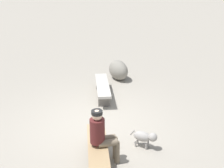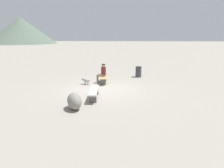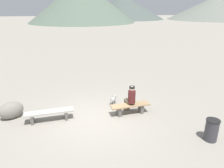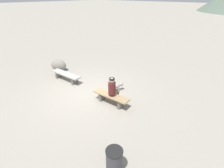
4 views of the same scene
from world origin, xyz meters
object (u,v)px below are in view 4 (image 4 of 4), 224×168
(dog, at_px, (118,86))
(trash_bin, at_px, (114,161))
(bench_left, at_px, (66,75))
(bench_right, at_px, (111,97))
(seated_person, at_px, (113,89))
(boulder, at_px, (59,65))

(dog, distance_m, trash_bin, 4.31)
(bench_left, relative_size, dog, 3.19)
(bench_right, distance_m, seated_person, 0.42)
(bench_right, relative_size, trash_bin, 2.18)
(boulder, bearing_deg, bench_left, -20.07)
(seated_person, height_order, trash_bin, seated_person)
(seated_person, xyz_separation_m, trash_bin, (2.12, -2.43, -0.33))
(bench_left, distance_m, bench_right, 3.29)
(bench_right, xyz_separation_m, seated_person, (0.03, 0.09, 0.41))
(trash_bin, xyz_separation_m, boulder, (-6.96, 2.97, -0.04))
(bench_right, distance_m, boulder, 4.85)
(boulder, bearing_deg, trash_bin, -23.09)
(dog, distance_m, boulder, 4.33)
(bench_left, bearing_deg, trash_bin, -28.37)
(bench_left, distance_m, dog, 2.96)
(bench_right, bearing_deg, dog, 110.59)
(bench_left, distance_m, trash_bin, 5.95)
(bench_left, distance_m, boulder, 1.62)
(bench_right, relative_size, seated_person, 1.35)
(dog, xyz_separation_m, boulder, (-4.31, -0.43, 0.07))
(bench_right, relative_size, dog, 2.81)
(bench_right, bearing_deg, bench_left, 174.21)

